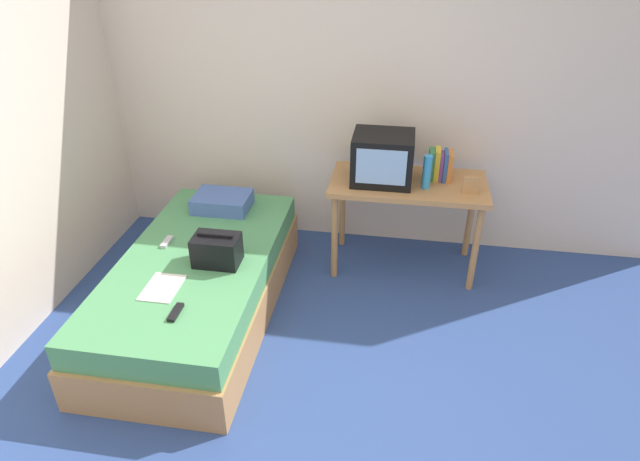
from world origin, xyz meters
The scene contains 13 objects.
ground_plane centered at (0.00, 0.00, 0.00)m, with size 8.00×8.00×0.00m, color #2D4784.
wall_back centered at (0.00, 2.00, 1.30)m, with size 5.20×0.10×2.60m, color beige.
bed centered at (-0.88, 0.70, 0.23)m, with size 1.00×2.00×0.47m.
desk centered at (0.51, 1.54, 0.65)m, with size 1.16×0.60×0.75m.
tv centered at (0.31, 1.53, 0.93)m, with size 0.44×0.39×0.36m.
water_bottle centered at (0.63, 1.45, 0.87)m, with size 0.06×0.06×0.25m, color #3399DB.
book_row centered at (0.73, 1.62, 0.86)m, with size 0.17×0.16×0.24m.
picture_frame centered at (0.94, 1.41, 0.81)m, with size 0.11×0.02×0.13m, color #B27F4C.
pillow centered at (-0.91, 1.39, 0.53)m, with size 0.43×0.31×0.12m, color #4766AD.
handbag centered at (-0.70, 0.66, 0.57)m, with size 0.30×0.20×0.22m.
magazine centered at (-0.95, 0.33, 0.48)m, with size 0.21×0.29×0.01m, color white.
remote_dark centered at (-0.78, 0.11, 0.49)m, with size 0.04×0.16×0.02m, color black.
remote_silver centered at (-1.13, 0.83, 0.49)m, with size 0.04×0.14×0.02m, color #B7B7BC.
Camera 1 is at (0.44, -2.18, 2.49)m, focal length 30.46 mm.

